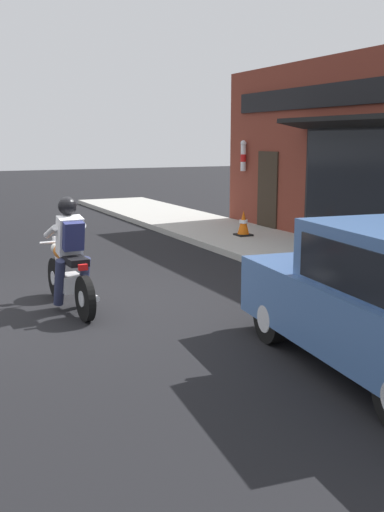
% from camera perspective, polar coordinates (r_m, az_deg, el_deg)
% --- Properties ---
extents(ground_plane, '(80.00, 80.00, 0.00)m').
position_cam_1_polar(ground_plane, '(8.92, -11.71, -4.83)').
color(ground_plane, black).
extents(sidewalk_curb, '(2.60, 22.00, 0.14)m').
position_cam_1_polar(sidewalk_curb, '(13.67, 6.78, 1.14)').
color(sidewalk_curb, '#ADAAA3').
rests_on(sidewalk_curb, ground).
extents(storefront_building, '(1.25, 9.02, 4.20)m').
position_cam_1_polar(storefront_building, '(13.83, 13.91, 9.50)').
color(storefront_building, maroon).
rests_on(storefront_building, ground).
extents(motorcycle_with_rider, '(0.56, 2.02, 1.62)m').
position_cam_1_polar(motorcycle_with_rider, '(8.70, -11.61, -0.63)').
color(motorcycle_with_rider, black).
rests_on(motorcycle_with_rider, ground).
extents(trash_bin, '(0.56, 0.56, 0.98)m').
position_cam_1_polar(trash_bin, '(9.39, 17.70, -0.34)').
color(trash_bin, '#2D2D33').
rests_on(trash_bin, sidewalk_curb).
extents(traffic_cone, '(0.36, 0.36, 0.60)m').
position_cam_1_polar(traffic_cone, '(14.34, 4.92, 3.10)').
color(traffic_cone, black).
rests_on(traffic_cone, sidewalk_curb).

